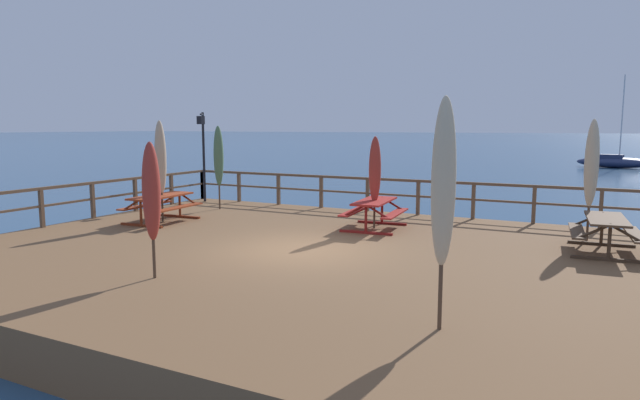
% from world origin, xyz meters
% --- Properties ---
extents(ground_plane, '(600.00, 600.00, 0.00)m').
position_xyz_m(ground_plane, '(0.00, 0.00, 0.00)').
color(ground_plane, navy).
extents(wooden_deck, '(15.34, 12.03, 0.78)m').
position_xyz_m(wooden_deck, '(0.00, 0.00, 0.39)').
color(wooden_deck, brown).
rests_on(wooden_deck, ground).
extents(railing_waterside_far, '(15.14, 0.10, 1.09)m').
position_xyz_m(railing_waterside_far, '(-0.00, 5.86, 1.52)').
color(railing_waterside_far, brown).
rests_on(railing_waterside_far, wooden_deck).
extents(railing_side_left, '(0.10, 11.83, 1.09)m').
position_xyz_m(railing_side_left, '(-7.52, -0.00, 1.52)').
color(railing_side_left, brown).
rests_on(railing_side_left, wooden_deck).
extents(picnic_table_mid_right, '(1.57, 2.09, 0.78)m').
position_xyz_m(picnic_table_mid_right, '(5.97, 2.73, 1.34)').
color(picnic_table_mid_right, brown).
rests_on(picnic_table_mid_right, wooden_deck).
extents(picnic_table_mid_centre, '(1.52, 2.12, 0.78)m').
position_xyz_m(picnic_table_mid_centre, '(-5.31, 1.32, 1.34)').
color(picnic_table_mid_centre, '#993819').
rests_on(picnic_table_mid_centre, wooden_deck).
extents(picnic_table_front_left, '(1.57, 2.00, 0.78)m').
position_xyz_m(picnic_table_front_left, '(0.50, 3.10, 1.33)').
color(picnic_table_front_left, maroon).
rests_on(picnic_table_front_left, wooden_deck).
extents(patio_umbrella_short_back, '(0.32, 0.32, 2.88)m').
position_xyz_m(patio_umbrella_short_back, '(5.59, 4.00, 2.61)').
color(patio_umbrella_short_back, '#4C3828').
rests_on(patio_umbrella_short_back, wooden_deck).
extents(patio_umbrella_tall_mid_left, '(0.32, 0.32, 2.88)m').
position_xyz_m(patio_umbrella_tall_mid_left, '(-5.30, 1.36, 2.60)').
color(patio_umbrella_tall_mid_left, '#4C3828').
rests_on(patio_umbrella_tall_mid_left, wooden_deck).
extents(patio_umbrella_tall_front, '(0.32, 0.32, 2.46)m').
position_xyz_m(patio_umbrella_tall_front, '(0.48, 3.15, 2.33)').
color(patio_umbrella_tall_front, '#4C3828').
rests_on(patio_umbrella_tall_front, wooden_deck).
extents(patio_umbrella_short_mid, '(0.32, 0.32, 2.73)m').
position_xyz_m(patio_umbrella_short_mid, '(-5.37, 4.09, 2.51)').
color(patio_umbrella_short_mid, '#4C3828').
rests_on(patio_umbrella_short_mid, wooden_deck).
extents(patio_umbrella_tall_back_left, '(0.32, 0.32, 2.45)m').
position_xyz_m(patio_umbrella_tall_back_left, '(-1.22, -3.23, 2.33)').
color(patio_umbrella_tall_back_left, '#4C3828').
rests_on(patio_umbrella_tall_back_left, wooden_deck).
extents(patio_umbrella_short_front, '(0.32, 0.32, 3.10)m').
position_xyz_m(patio_umbrella_short_front, '(4.01, -3.39, 2.75)').
color(patio_umbrella_short_front, '#4C3828').
rests_on(patio_umbrella_short_front, wooden_deck).
extents(lamp_post_hooked, '(0.43, 0.61, 3.20)m').
position_xyz_m(lamp_post_hooked, '(-6.87, 5.15, 2.89)').
color(lamp_post_hooked, black).
rests_on(lamp_post_hooked, wooden_deck).
extents(sailboat_distant, '(6.19, 2.59, 7.72)m').
position_xyz_m(sailboat_distant, '(6.63, 42.52, 0.51)').
color(sailboat_distant, navy).
rests_on(sailboat_distant, ground).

